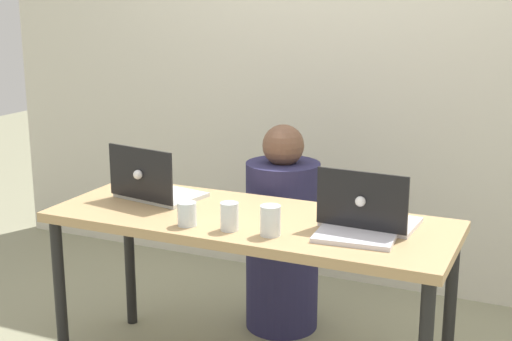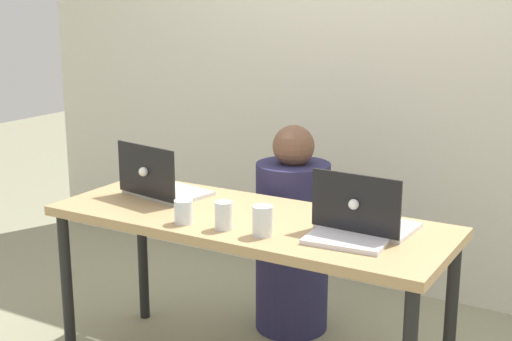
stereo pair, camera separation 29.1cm
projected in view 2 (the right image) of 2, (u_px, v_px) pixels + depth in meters
back_wall at (369, 72)px, 3.88m from camera, size 4.50×0.10×2.42m
desk at (248, 233)px, 2.92m from camera, size 1.66×0.63×0.74m
person_at_center at (292, 240)px, 3.47m from camera, size 0.41×0.41×1.03m
laptop_back_right at (364, 218)px, 2.72m from camera, size 0.37×0.29×0.24m
laptop_back_left at (161, 185)px, 3.18m from camera, size 0.40×0.32×0.25m
laptop_front_right at (351, 226)px, 2.64m from camera, size 0.31×0.27×0.22m
water_glass_center at (223, 217)px, 2.74m from camera, size 0.07×0.07×0.11m
water_glass_left at (184, 213)px, 2.81m from camera, size 0.08×0.08×0.09m
water_glass_right at (262, 223)px, 2.66m from camera, size 0.08×0.08×0.12m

